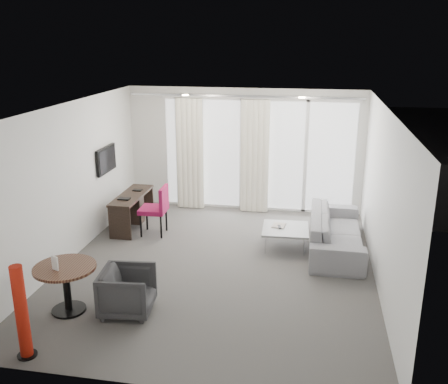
% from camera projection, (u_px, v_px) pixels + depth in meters
% --- Properties ---
extents(floor, '(5.00, 6.00, 0.00)m').
position_uv_depth(floor, '(217.00, 267.00, 8.18)').
color(floor, '#524F4C').
rests_on(floor, ground).
extents(ceiling, '(5.00, 6.00, 0.00)m').
position_uv_depth(ceiling, '(217.00, 108.00, 7.41)').
color(ceiling, white).
rests_on(ceiling, ground).
extents(wall_left, '(0.00, 6.00, 2.60)m').
position_uv_depth(wall_left, '(69.00, 183.00, 8.22)').
color(wall_left, silver).
rests_on(wall_left, ground).
extents(wall_right, '(0.00, 6.00, 2.60)m').
position_uv_depth(wall_right, '(383.00, 200.00, 7.37)').
color(wall_right, silver).
rests_on(wall_right, ground).
extents(wall_front, '(5.00, 0.00, 2.60)m').
position_uv_depth(wall_front, '(159.00, 279.00, 4.98)').
color(wall_front, silver).
rests_on(wall_front, ground).
extents(window_panel, '(4.00, 0.02, 2.38)m').
position_uv_depth(window_panel, '(258.00, 155.00, 10.57)').
color(window_panel, white).
rests_on(window_panel, ground).
extents(window_frame, '(4.10, 0.06, 2.44)m').
position_uv_depth(window_frame, '(258.00, 155.00, 10.56)').
color(window_frame, white).
rests_on(window_frame, ground).
extents(curtain_left, '(0.60, 0.20, 2.38)m').
position_uv_depth(curtain_left, '(190.00, 154.00, 10.67)').
color(curtain_left, white).
rests_on(curtain_left, ground).
extents(curtain_right, '(0.60, 0.20, 2.38)m').
position_uv_depth(curtain_right, '(255.00, 157.00, 10.43)').
color(curtain_right, white).
rests_on(curtain_right, ground).
extents(curtain_track, '(4.80, 0.04, 0.04)m').
position_uv_depth(curtain_track, '(244.00, 96.00, 10.10)').
color(curtain_track, '#B2B2B7').
rests_on(curtain_track, ceiling).
extents(downlight_a, '(0.12, 0.12, 0.02)m').
position_uv_depth(downlight_a, '(185.00, 95.00, 9.06)').
color(downlight_a, '#FFE0B2').
rests_on(downlight_a, ceiling).
extents(downlight_b, '(0.12, 0.12, 0.02)m').
position_uv_depth(downlight_b, '(302.00, 98.00, 8.70)').
color(downlight_b, '#FFE0B2').
rests_on(downlight_b, ceiling).
extents(desk, '(0.44, 1.42, 0.66)m').
position_uv_depth(desk, '(132.00, 211.00, 9.80)').
color(desk, black).
rests_on(desk, floor).
extents(tv, '(0.05, 0.80, 0.50)m').
position_uv_depth(tv, '(106.00, 160.00, 9.56)').
color(tv, black).
rests_on(tv, wall_left).
extents(desk_chair, '(0.53, 0.50, 0.95)m').
position_uv_depth(desk_chair, '(153.00, 210.00, 9.40)').
color(desk_chair, maroon).
rests_on(desk_chair, floor).
extents(round_table, '(0.87, 0.87, 0.67)m').
position_uv_depth(round_table, '(67.00, 289.00, 6.78)').
color(round_table, '#46291B').
rests_on(round_table, floor).
extents(menu_card, '(0.11, 0.06, 0.20)m').
position_uv_depth(menu_card, '(55.00, 266.00, 6.56)').
color(menu_card, white).
rests_on(menu_card, round_table).
extents(red_lamp, '(0.31, 0.31, 1.17)m').
position_uv_depth(red_lamp, '(21.00, 312.00, 5.73)').
color(red_lamp, '#99190B').
rests_on(red_lamp, floor).
extents(tub_armchair, '(0.76, 0.75, 0.64)m').
position_uv_depth(tub_armchair, '(128.00, 291.00, 6.75)').
color(tub_armchair, '#2C2C2E').
rests_on(tub_armchair, floor).
extents(coffee_table, '(0.84, 0.84, 0.36)m').
position_uv_depth(coffee_table, '(285.00, 238.00, 8.89)').
color(coffee_table, gray).
rests_on(coffee_table, floor).
extents(remote, '(0.09, 0.17, 0.02)m').
position_uv_depth(remote, '(279.00, 228.00, 8.87)').
color(remote, black).
rests_on(remote, coffee_table).
extents(magazine, '(0.27, 0.32, 0.02)m').
position_uv_depth(magazine, '(279.00, 226.00, 8.95)').
color(magazine, gray).
rests_on(magazine, coffee_table).
extents(sofa, '(0.89, 2.28, 0.67)m').
position_uv_depth(sofa, '(336.00, 231.00, 8.77)').
color(sofa, gray).
rests_on(sofa, floor).
extents(terrace_slab, '(5.60, 3.00, 0.12)m').
position_uv_depth(terrace_slab, '(264.00, 191.00, 12.37)').
color(terrace_slab, '#4D4D50').
rests_on(terrace_slab, ground).
extents(rattan_chair_a, '(0.64, 0.64, 0.79)m').
position_uv_depth(rattan_chair_a, '(286.00, 174.00, 12.17)').
color(rattan_chair_a, '#54391C').
rests_on(rattan_chair_a, terrace_slab).
extents(rattan_chair_b, '(0.52, 0.52, 0.75)m').
position_uv_depth(rattan_chair_b, '(336.00, 173.00, 12.34)').
color(rattan_chair_b, '#54391C').
rests_on(rattan_chair_b, terrace_slab).
extents(rattan_table, '(0.64, 0.64, 0.54)m').
position_uv_depth(rattan_table, '(331.00, 184.00, 11.78)').
color(rattan_table, '#54391C').
rests_on(rattan_table, terrace_slab).
extents(balustrade, '(5.50, 0.06, 1.05)m').
position_uv_depth(balustrade, '(270.00, 156.00, 13.57)').
color(balustrade, '#B2B2B7').
rests_on(balustrade, terrace_slab).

